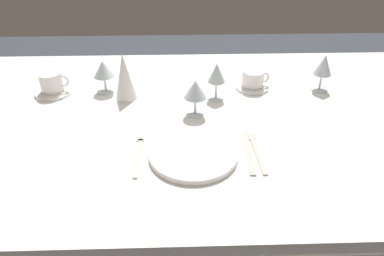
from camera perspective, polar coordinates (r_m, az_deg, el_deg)
ground_plane at (r=1.76m, az=0.96°, el=-19.16°), size 6.00×6.00×0.00m
dining_table at (r=1.30m, az=1.23°, el=-1.09°), size 1.80×1.11×0.74m
dinner_plate at (r=1.06m, az=0.20°, el=-4.05°), size 0.26×0.26×0.02m
fork_outer at (r=1.09m, az=-8.26°, el=-3.71°), size 0.02×0.21×0.00m
dinner_knife at (r=1.08m, az=8.80°, el=-3.86°), size 0.02×0.21×0.00m
spoon_soup at (r=1.11m, az=9.81°, el=-2.99°), size 0.03×0.20×0.01m
saucer_left at (r=1.45m, az=9.30°, el=6.34°), size 0.13×0.13×0.01m
coffee_cup_left at (r=1.44m, az=9.49°, el=7.62°), size 0.11×0.08×0.06m
saucer_right at (r=1.49m, az=-20.70°, el=5.28°), size 0.14×0.14×0.01m
coffee_cup_right at (r=1.47m, az=-20.95°, el=6.70°), size 0.11×0.08×0.07m
wine_glass_centre at (r=1.46m, az=19.77°, el=8.94°), size 0.07×0.07×0.14m
wine_glass_left at (r=1.41m, az=-13.59°, el=8.64°), size 0.08×0.08×0.12m
wine_glass_right at (r=1.22m, az=0.52°, el=5.82°), size 0.08×0.08×0.13m
wine_glass_far at (r=1.32m, az=3.84°, el=8.24°), size 0.06×0.06×0.14m
napkin_folded at (r=1.34m, az=-10.45°, el=7.87°), size 0.08×0.08×0.18m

